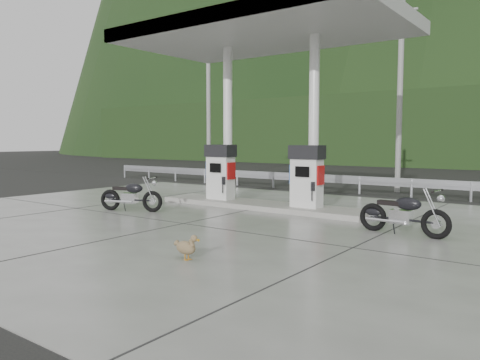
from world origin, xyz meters
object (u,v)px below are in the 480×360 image
Objects in this scene: gas_pump_right at (307,176)px; duck at (186,248)px; motorcycle_left at (131,196)px; gas_pump_left at (221,172)px; motorcycle_right at (403,214)px.

gas_pump_right reaches higher than duck.
motorcycle_left is 6.10m from duck.
motorcycle_left is (-1.11, -2.86, -0.61)m from gas_pump_left.
motorcycle_left is at bearing -166.07° from motorcycle_right.
gas_pump_left is 3.13m from motorcycle_left.
gas_pump_left is 3.28× the size of duck.
gas_pump_left is 6.71m from motorcycle_right.
duck is (4.07, -6.07, -0.85)m from gas_pump_left.
duck is at bearing -56.15° from gas_pump_left.
motorcycle_right is (7.60, 1.24, 0.01)m from motorcycle_left.
gas_pump_left reaches higher than motorcycle_right.
motorcycle_right reaches higher than motorcycle_left.
gas_pump_left is at bearing 180.00° from gas_pump_right.
motorcycle_left is 0.97× the size of motorcycle_right.
gas_pump_left is at bearing 130.49° from duck.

